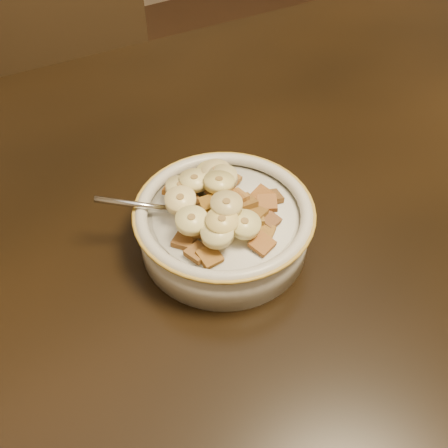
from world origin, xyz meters
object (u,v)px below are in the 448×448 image
table (369,180)px  chair (89,93)px  cereal_bowl (224,230)px  spoon (196,212)px

table → chair: size_ratio=1.34×
table → cereal_bowl: 0.23m
chair → spoon: (-0.10, -0.72, 0.27)m
table → cereal_bowl: size_ratio=7.87×
spoon → table: bearing=120.2°
chair → cereal_bowl: chair is taller
cereal_bowl → chair: bearing=84.2°
table → spoon: bearing=-178.3°
cereal_bowl → spoon: (-0.02, 0.01, 0.03)m
table → spoon: size_ratio=32.80×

